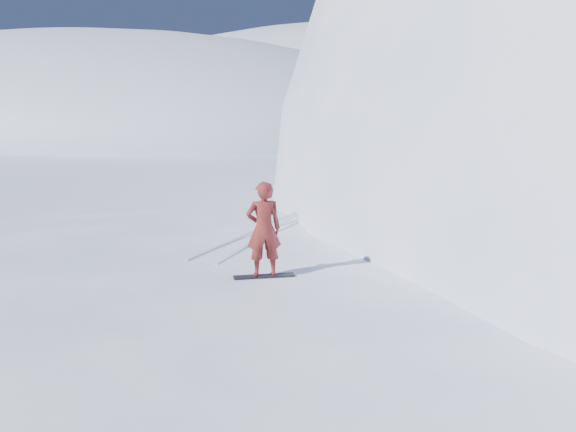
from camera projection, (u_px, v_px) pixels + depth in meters
name	position (u px, v px, depth m)	size (l,w,h in m)	color
ground	(120.00, 413.00, 12.54)	(400.00, 400.00, 0.00)	white
near_ridge	(247.00, 366.00, 14.60)	(36.00, 28.00, 4.80)	white
far_ridge_a	(64.00, 126.00, 97.59)	(120.00, 70.00, 28.00)	white
far_ridge_c	(373.00, 116.00, 125.46)	(140.00, 90.00, 36.00)	white
wind_bumps	(169.00, 366.00, 14.61)	(16.00, 14.40, 1.00)	white
snowboard	(264.00, 276.00, 13.29)	(1.28, 0.24, 0.02)	black
snowboarder	(264.00, 229.00, 13.09)	(0.72, 0.47, 1.97)	maroon
vapor_plume	(68.00, 146.00, 66.11)	(10.03, 8.02, 7.02)	white
board_tracks	(257.00, 233.00, 17.03)	(1.36, 5.98, 0.04)	silver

